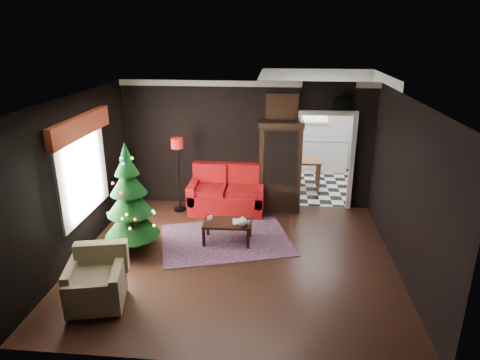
# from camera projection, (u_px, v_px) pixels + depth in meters

# --- Properties ---
(floor) EXTENTS (5.50, 5.50, 0.00)m
(floor) POSITION_uv_depth(u_px,v_px,m) (235.00, 258.00, 7.42)
(floor) COLOR black
(floor) RESTS_ON ground
(ceiling) EXTENTS (5.50, 5.50, 0.00)m
(ceiling) POSITION_uv_depth(u_px,v_px,m) (235.00, 99.00, 6.48)
(ceiling) COLOR white
(ceiling) RESTS_ON ground
(wall_back) EXTENTS (5.50, 0.00, 5.50)m
(wall_back) POSITION_uv_depth(u_px,v_px,m) (247.00, 145.00, 9.30)
(wall_back) COLOR black
(wall_back) RESTS_ON ground
(wall_front) EXTENTS (5.50, 0.00, 5.50)m
(wall_front) POSITION_uv_depth(u_px,v_px,m) (211.00, 262.00, 4.61)
(wall_front) COLOR black
(wall_front) RESTS_ON ground
(wall_left) EXTENTS (0.00, 5.50, 5.50)m
(wall_left) POSITION_uv_depth(u_px,v_px,m) (75.00, 179.00, 7.20)
(wall_left) COLOR black
(wall_left) RESTS_ON ground
(wall_right) EXTENTS (0.00, 5.50, 5.50)m
(wall_right) POSITION_uv_depth(u_px,v_px,m) (406.00, 190.00, 6.71)
(wall_right) COLOR black
(wall_right) RESTS_ON ground
(doorway) EXTENTS (1.10, 0.10, 2.10)m
(doorway) POSITION_uv_depth(u_px,v_px,m) (324.00, 162.00, 9.27)
(doorway) COLOR silver
(doorway) RESTS_ON ground
(left_window) EXTENTS (0.05, 1.60, 1.40)m
(left_window) POSITION_uv_depth(u_px,v_px,m) (82.00, 172.00, 7.36)
(left_window) COLOR white
(left_window) RESTS_ON wall_left
(valance) EXTENTS (0.12, 2.10, 0.35)m
(valance) POSITION_uv_depth(u_px,v_px,m) (81.00, 126.00, 7.08)
(valance) COLOR #A93D24
(valance) RESTS_ON wall_left
(kitchen_floor) EXTENTS (3.00, 3.00, 0.00)m
(kitchen_floor) POSITION_uv_depth(u_px,v_px,m) (316.00, 184.00, 11.02)
(kitchen_floor) COLOR white
(kitchen_floor) RESTS_ON ground
(kitchen_window) EXTENTS (0.70, 0.06, 0.70)m
(kitchen_window) POSITION_uv_depth(u_px,v_px,m) (315.00, 109.00, 11.81)
(kitchen_window) COLOR white
(kitchen_window) RESTS_ON ground
(rug) EXTENTS (2.80, 2.35, 0.01)m
(rug) POSITION_uv_depth(u_px,v_px,m) (226.00, 240.00, 8.08)
(rug) COLOR #2C2028
(rug) RESTS_ON ground
(loveseat) EXTENTS (1.70, 0.90, 1.00)m
(loveseat) POSITION_uv_depth(u_px,v_px,m) (227.00, 190.00, 9.21)
(loveseat) COLOR maroon
(loveseat) RESTS_ON ground
(curio_cabinet) EXTENTS (0.90, 0.45, 1.90)m
(curio_cabinet) POSITION_uv_depth(u_px,v_px,m) (280.00, 169.00, 9.17)
(curio_cabinet) COLOR black
(curio_cabinet) RESTS_ON ground
(floor_lamp) EXTENTS (0.35, 0.35, 1.64)m
(floor_lamp) POSITION_uv_depth(u_px,v_px,m) (179.00, 175.00, 9.14)
(floor_lamp) COLOR black
(floor_lamp) RESTS_ON ground
(christmas_tree) EXTENTS (1.26, 1.26, 1.85)m
(christmas_tree) POSITION_uv_depth(u_px,v_px,m) (129.00, 197.00, 7.34)
(christmas_tree) COLOR black
(christmas_tree) RESTS_ON ground
(armchair) EXTENTS (0.96, 0.96, 0.82)m
(armchair) POSITION_uv_depth(u_px,v_px,m) (95.00, 278.00, 6.01)
(armchair) COLOR tan
(armchair) RESTS_ON ground
(coffee_table) EXTENTS (0.91, 0.56, 0.40)m
(coffee_table) POSITION_uv_depth(u_px,v_px,m) (227.00, 232.00, 7.94)
(coffee_table) COLOR #2E2114
(coffee_table) RESTS_ON rug
(teapot) EXTENTS (0.26, 0.26, 0.19)m
(teapot) POSITION_uv_depth(u_px,v_px,m) (243.00, 222.00, 7.66)
(teapot) COLOR silver
(teapot) RESTS_ON coffee_table
(cup_a) EXTENTS (0.08, 0.08, 0.06)m
(cup_a) POSITION_uv_depth(u_px,v_px,m) (211.00, 217.00, 7.99)
(cup_a) COLOR white
(cup_a) RESTS_ON coffee_table
(cup_b) EXTENTS (0.09, 0.09, 0.06)m
(cup_b) POSITION_uv_depth(u_px,v_px,m) (209.00, 218.00, 7.96)
(cup_b) COLOR white
(cup_b) RESTS_ON coffee_table
(book) EXTENTS (0.18, 0.05, 0.25)m
(book) POSITION_uv_depth(u_px,v_px,m) (233.00, 216.00, 7.82)
(book) COLOR #A37C5C
(book) RESTS_ON coffee_table
(wall_clock) EXTENTS (0.32, 0.32, 0.06)m
(wall_clock) POSITION_uv_depth(u_px,v_px,m) (340.00, 102.00, 8.75)
(wall_clock) COLOR silver
(wall_clock) RESTS_ON wall_back
(painting) EXTENTS (0.62, 0.05, 0.52)m
(painting) POSITION_uv_depth(u_px,v_px,m) (282.00, 108.00, 8.90)
(painting) COLOR tan
(painting) RESTS_ON wall_back
(kitchen_counter) EXTENTS (1.80, 0.60, 0.90)m
(kitchen_counter) POSITION_uv_depth(u_px,v_px,m) (313.00, 155.00, 12.00)
(kitchen_counter) COLOR white
(kitchen_counter) RESTS_ON ground
(kitchen_table) EXTENTS (0.70, 0.70, 0.75)m
(kitchen_table) POSITION_uv_depth(u_px,v_px,m) (305.00, 174.00, 10.64)
(kitchen_table) COLOR brown
(kitchen_table) RESTS_ON ground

